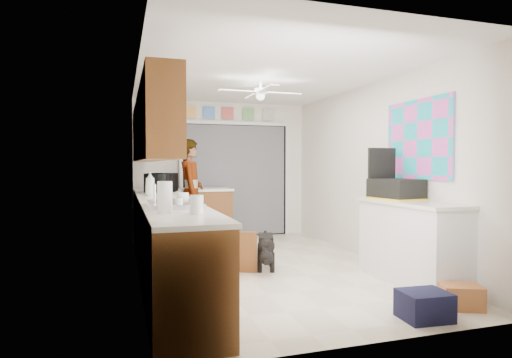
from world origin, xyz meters
TOP-DOWN VIEW (x-y plane):
  - floor at (0.00, 0.00)m, footprint 5.00×5.00m
  - ceiling at (0.00, 0.00)m, footprint 5.00×5.00m
  - wall_back at (0.00, 2.50)m, footprint 3.20×0.00m
  - wall_front at (0.00, -2.50)m, footprint 3.20×0.00m
  - wall_left at (-1.60, 0.00)m, footprint 0.00×5.00m
  - wall_right at (1.60, 0.00)m, footprint 0.00×5.00m
  - left_base_cabinets at (-1.30, 0.00)m, footprint 0.60×4.80m
  - left_countertop at (-1.29, 0.00)m, footprint 0.62×4.80m
  - upper_cabinets at (-1.44, 0.20)m, footprint 0.32×4.00m
  - sink_basin at (-1.29, -1.00)m, footprint 0.50×0.76m
  - faucet at (-1.48, -1.00)m, footprint 0.03×0.03m
  - peninsula_base at (-0.50, 2.00)m, footprint 1.00×0.60m
  - peninsula_top at (-0.50, 2.00)m, footprint 1.04×0.64m
  - back_opening_recess at (0.25, 2.47)m, footprint 2.00×0.06m
  - curtain_panel at (0.25, 2.43)m, footprint 1.90×0.03m
  - door_trim_left at (-0.77, 2.44)m, footprint 0.06×0.04m
  - door_trim_right at (1.27, 2.44)m, footprint 0.06×0.04m
  - door_trim_head at (0.25, 2.44)m, footprint 2.10×0.04m
  - header_frame_0 at (-0.60, 2.47)m, footprint 0.22×0.02m
  - header_frame_1 at (-0.25, 2.47)m, footprint 0.22×0.02m
  - header_frame_2 at (0.10, 2.47)m, footprint 0.22×0.02m
  - header_frame_3 at (0.50, 2.47)m, footprint 0.22×0.02m
  - header_frame_4 at (0.90, 2.47)m, footprint 0.22×0.02m
  - route66_sign at (-0.95, 2.47)m, footprint 0.22×0.02m
  - right_counter_base at (1.35, -1.20)m, footprint 0.50×1.40m
  - right_counter_top at (1.34, -1.20)m, footprint 0.54×1.44m
  - abstract_painting at (1.58, -1.00)m, footprint 0.03×1.15m
  - ceiling_fan at (0.00, 0.20)m, footprint 1.14×1.14m
  - microwave at (-1.23, 1.12)m, footprint 0.53×0.61m
  - soap_bottle at (-1.43, 0.49)m, footprint 0.16×0.16m
  - cup at (-1.14, -0.55)m, footprint 0.17×0.17m
  - jar_a at (-1.19, -1.73)m, footprint 0.15×0.15m
  - jar_b at (-1.28, -1.30)m, footprint 0.08×0.08m
  - paper_towel_roll at (-1.44, -1.58)m, footprint 0.15×0.15m
  - suitcase at (1.32, -0.94)m, footprint 0.49×0.61m
  - suitcase_rim at (1.32, -0.94)m, footprint 0.51×0.63m
  - suitcase_lid at (1.32, -0.65)m, footprint 0.42×0.09m
  - cardboard_box at (1.25, -2.06)m, footprint 0.43×0.39m
  - navy_crate at (0.72, -2.20)m, footprint 0.43×0.37m
  - cabinet_door_panel at (-0.37, -0.22)m, footprint 0.38×0.26m
  - man at (-0.73, 1.58)m, footprint 0.53×0.71m
  - dog at (-0.03, -0.10)m, footprint 0.45×0.69m

SIDE VIEW (x-z plane):
  - floor at x=0.00m, z-range 0.00..0.00m
  - cardboard_box at x=1.25m, z-range 0.00..0.22m
  - navy_crate at x=0.72m, z-range 0.00..0.25m
  - dog at x=-0.03m, z-range 0.00..0.50m
  - cabinet_door_panel at x=-0.37m, z-range 0.00..0.53m
  - left_base_cabinets at x=-1.30m, z-range 0.00..0.90m
  - peninsula_base at x=-0.50m, z-range 0.00..0.90m
  - right_counter_base at x=1.35m, z-range 0.00..0.90m
  - man at x=-0.73m, z-range 0.00..1.76m
  - left_countertop at x=-1.29m, z-range 0.90..0.94m
  - peninsula_top at x=-0.50m, z-range 0.90..0.94m
  - right_counter_top at x=1.34m, z-range 0.90..0.94m
  - suitcase_rim at x=1.32m, z-range 0.94..0.96m
  - sink_basin at x=-1.29m, z-range 0.92..0.98m
  - cup at x=-1.14m, z-range 0.94..1.04m
  - jar_b at x=-1.28m, z-range 0.94..1.05m
  - jar_a at x=-1.19m, z-range 0.94..1.10m
  - faucet at x=-1.48m, z-range 0.94..1.16m
  - back_opening_recess at x=0.25m, z-range 0.00..2.10m
  - door_trim_left at x=-0.77m, z-range 0.00..2.10m
  - door_trim_right at x=1.27m, z-range 0.00..2.10m
  - curtain_panel at x=0.25m, z-range 0.03..2.08m
  - suitcase at x=1.32m, z-range 0.94..1.18m
  - paper_towel_roll at x=-1.44m, z-range 0.94..1.21m
  - microwave at x=-1.23m, z-range 0.94..1.23m
  - soap_bottle at x=-1.43m, z-range 0.94..1.27m
  - wall_back at x=0.00m, z-range -0.35..2.85m
  - wall_front at x=0.00m, z-range -0.35..2.85m
  - wall_left at x=-1.60m, z-range -1.25..3.75m
  - wall_right at x=1.60m, z-range -1.25..3.75m
  - suitcase_lid at x=1.32m, z-range 1.06..1.56m
  - abstract_painting at x=1.58m, z-range 1.17..2.12m
  - upper_cabinets at x=-1.44m, z-range 1.40..2.20m
  - door_trim_head at x=0.25m, z-range 2.09..2.15m
  - header_frame_0 at x=-0.60m, z-range 2.19..2.41m
  - header_frame_1 at x=-0.25m, z-range 2.19..2.41m
  - header_frame_2 at x=0.10m, z-range 2.19..2.41m
  - header_frame_3 at x=0.50m, z-range 2.19..2.41m
  - header_frame_4 at x=0.90m, z-range 2.19..2.41m
  - route66_sign at x=-0.95m, z-range 2.17..2.43m
  - ceiling_fan at x=0.00m, z-range 2.20..2.44m
  - ceiling at x=0.00m, z-range 2.50..2.50m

